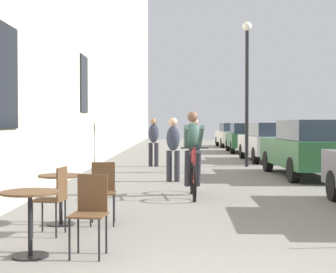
% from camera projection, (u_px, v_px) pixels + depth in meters
% --- Properties ---
extents(cafe_table_near, '(0.64, 0.64, 0.72)m').
position_uv_depth(cafe_table_near, '(30.00, 209.00, 5.53)').
color(cafe_table_near, black).
rests_on(cafe_table_near, ground_plane).
extents(cafe_chair_near_toward_street, '(0.42, 0.42, 0.89)m').
position_uv_depth(cafe_chair_near_toward_street, '(90.00, 209.00, 5.60)').
color(cafe_chair_near_toward_street, black).
rests_on(cafe_chair_near_toward_street, ground_plane).
extents(cafe_table_mid, '(0.64, 0.64, 0.72)m').
position_uv_depth(cafe_table_mid, '(61.00, 189.00, 7.31)').
color(cafe_table_mid, black).
rests_on(cafe_table_mid, ground_plane).
extents(cafe_chair_mid_toward_street, '(0.41, 0.41, 0.89)m').
position_uv_depth(cafe_chair_mid_toward_street, '(103.00, 188.00, 7.37)').
color(cafe_chair_mid_toward_street, black).
rests_on(cafe_chair_mid_toward_street, ground_plane).
extents(cafe_chair_mid_toward_wall, '(0.43, 0.43, 0.89)m').
position_uv_depth(cafe_chair_mid_toward_wall, '(54.00, 196.00, 6.61)').
color(cafe_chair_mid_toward_wall, black).
rests_on(cafe_chair_mid_toward_wall, ground_plane).
extents(cyclist_on_bicycle, '(0.52, 1.76, 1.74)m').
position_uv_depth(cyclist_on_bicycle, '(193.00, 156.00, 10.16)').
color(cyclist_on_bicycle, black).
rests_on(cyclist_on_bicycle, ground_plane).
extents(pedestrian_near, '(0.36, 0.28, 1.61)m').
position_uv_depth(pedestrian_near, '(173.00, 146.00, 12.72)').
color(pedestrian_near, '#26262D').
rests_on(pedestrian_near, ground_plane).
extents(pedestrian_mid, '(0.36, 0.28, 1.63)m').
position_uv_depth(pedestrian_mid, '(194.00, 142.00, 15.04)').
color(pedestrian_mid, '#26262D').
rests_on(pedestrian_mid, ground_plane).
extents(pedestrian_far, '(0.36, 0.26, 1.65)m').
position_uv_depth(pedestrian_far, '(153.00, 139.00, 17.26)').
color(pedestrian_far, '#26262D').
rests_on(pedestrian_far, ground_plane).
extents(street_lamp, '(0.32, 0.32, 4.90)m').
position_uv_depth(street_lamp, '(247.00, 75.00, 17.12)').
color(street_lamp, black).
rests_on(street_lamp, ground_plane).
extents(parked_car_second, '(1.97, 4.43, 1.56)m').
position_uv_depth(parked_car_second, '(310.00, 148.00, 13.83)').
color(parked_car_second, '#23512D').
rests_on(parked_car_second, ground_plane).
extents(parked_car_third, '(1.91, 4.27, 1.50)m').
position_uv_depth(parked_car_third, '(269.00, 141.00, 19.67)').
color(parked_car_third, '#B7B7BC').
rests_on(parked_car_third, ground_plane).
extents(parked_car_fourth, '(1.85, 4.20, 1.48)m').
position_uv_depth(parked_car_fourth, '(246.00, 137.00, 25.70)').
color(parked_car_fourth, '#23512D').
rests_on(parked_car_fourth, ground_plane).
extents(parked_car_fifth, '(1.87, 4.25, 1.50)m').
position_uv_depth(parked_car_fifth, '(232.00, 135.00, 31.75)').
color(parked_car_fifth, beige).
rests_on(parked_car_fifth, ground_plane).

